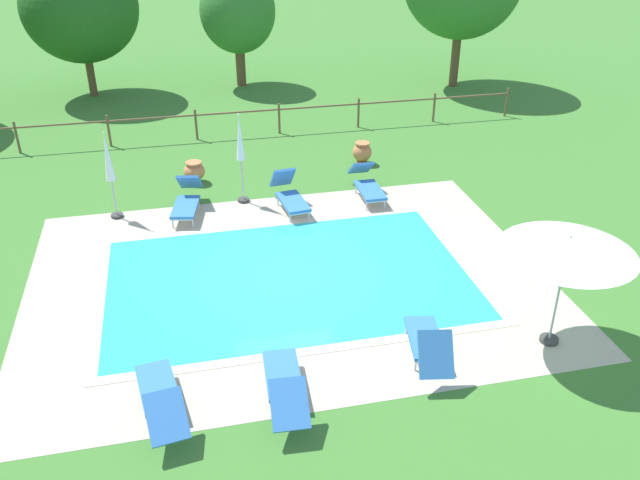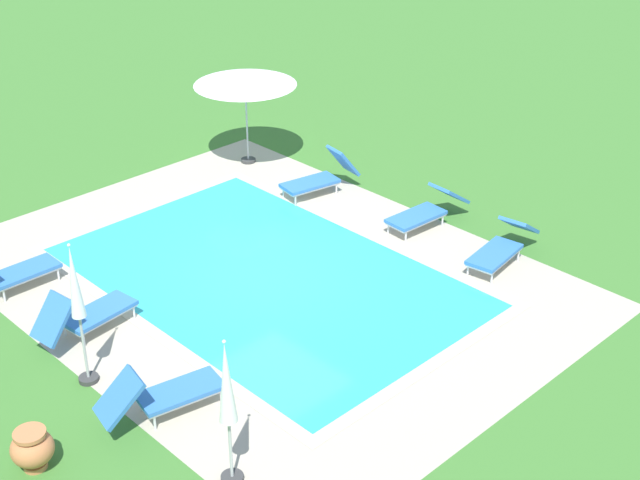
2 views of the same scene
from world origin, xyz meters
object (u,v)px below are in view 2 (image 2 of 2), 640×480
object	(u,v)px
sun_lounger_north_far	(163,394)
terracotta_urn_near_fence	(32,448)
sun_lounger_south_near_corner	(9,274)
sun_lounger_north_near_steps	(86,315)
patio_umbrella_open_foreground	(245,79)
sun_lounger_south_mid	(426,210)
patio_umbrella_closed_row_centre	(76,295)
sun_lounger_north_mid	(502,246)
sun_lounger_north_end	(320,177)
patio_umbrella_closed_row_west	(227,394)

from	to	relation	value
sun_lounger_north_far	terracotta_urn_near_fence	size ratio (longest dim) A/B	3.20
sun_lounger_south_near_corner	sun_lounger_north_near_steps	bearing A→B (deg)	-173.10
sun_lounger_south_near_corner	patio_umbrella_open_foreground	world-z (taller)	patio_umbrella_open_foreground
sun_lounger_south_mid	patio_umbrella_open_foreground	bearing A→B (deg)	5.24
patio_umbrella_open_foreground	patio_umbrella_closed_row_centre	xyz separation A→B (m)	(-4.95, 7.54, -0.51)
sun_lounger_south_mid	terracotta_urn_near_fence	bearing A→B (deg)	95.56
sun_lounger_south_mid	patio_umbrella_open_foreground	size ratio (longest dim) A/B	0.84
sun_lounger_north_mid	patio_umbrella_closed_row_centre	size ratio (longest dim) A/B	0.84
sun_lounger_north_end	patio_umbrella_open_foreground	distance (m)	3.04
sun_lounger_north_end	sun_lounger_south_near_corner	size ratio (longest dim) A/B	0.97
sun_lounger_north_far	sun_lounger_south_near_corner	xyz separation A→B (m)	(4.92, -0.05, -0.01)
sun_lounger_north_end	patio_umbrella_open_foreground	xyz separation A→B (m)	(2.50, 0.01, 1.72)
sun_lounger_north_far	patio_umbrella_closed_row_centre	world-z (taller)	patio_umbrella_closed_row_centre
sun_lounger_north_far	patio_umbrella_closed_row_centre	xyz separation A→B (m)	(1.53, 0.39, 1.23)
sun_lounger_north_end	patio_umbrella_open_foreground	bearing A→B (deg)	0.34
sun_lounger_south_mid	terracotta_urn_near_fence	world-z (taller)	sun_lounger_south_mid
sun_lounger_north_far	patio_umbrella_closed_row_centre	size ratio (longest dim) A/B	0.81
patio_umbrella_closed_row_west	patio_umbrella_open_foreground	bearing A→B (deg)	-41.43
sun_lounger_north_far	patio_umbrella_closed_row_west	size ratio (longest dim) A/B	0.86
sun_lounger_north_mid	patio_umbrella_closed_row_west	xyz separation A→B (m)	(-1.02, 7.65, 1.13)
sun_lounger_north_mid	patio_umbrella_closed_row_centre	xyz separation A→B (m)	(2.33, 7.87, 1.24)
sun_lounger_north_mid	patio_umbrella_open_foreground	size ratio (longest dim) A/B	0.86
sun_lounger_north_mid	sun_lounger_north_end	world-z (taller)	sun_lounger_north_end
sun_lounger_north_end	sun_lounger_north_near_steps	bearing A→B (deg)	100.61
sun_lounger_north_near_steps	sun_lounger_south_mid	world-z (taller)	sun_lounger_north_near_steps
patio_umbrella_open_foreground	patio_umbrella_closed_row_centre	world-z (taller)	patio_umbrella_closed_row_centre
patio_umbrella_closed_row_centre	sun_lounger_south_near_corner	bearing A→B (deg)	-7.36
sun_lounger_north_far	terracotta_urn_near_fence	distance (m)	2.02
patio_umbrella_closed_row_centre	terracotta_urn_near_fence	xyz separation A→B (m)	(-1.22, 1.61, -1.26)
sun_lounger_north_end	sun_lounger_south_near_corner	xyz separation A→B (m)	(0.94, 7.11, -0.02)
sun_lounger_north_near_steps	patio_umbrella_closed_row_centre	size ratio (longest dim) A/B	0.77
patio_umbrella_open_foreground	patio_umbrella_closed_row_west	world-z (taller)	patio_umbrella_closed_row_west
sun_lounger_north_mid	patio_umbrella_closed_row_west	world-z (taller)	patio_umbrella_closed_row_west
sun_lounger_south_near_corner	patio_umbrella_open_foreground	bearing A→B (deg)	-77.63
patio_umbrella_open_foreground	terracotta_urn_near_fence	size ratio (longest dim) A/B	3.87
sun_lounger_north_far	sun_lounger_south_near_corner	size ratio (longest dim) A/B	1.02
sun_lounger_north_mid	sun_lounger_north_end	distance (m)	4.79
sun_lounger_south_mid	patio_umbrella_closed_row_centre	distance (m)	8.12
patio_umbrella_open_foreground	sun_lounger_north_near_steps	bearing A→B (deg)	118.99
terracotta_urn_near_fence	patio_umbrella_closed_row_west	bearing A→B (deg)	-139.56
sun_lounger_north_far	terracotta_urn_near_fence	bearing A→B (deg)	81.12
sun_lounger_north_end	patio_umbrella_closed_row_centre	xyz separation A→B (m)	(-2.45, 7.55, 1.21)
sun_lounger_north_near_steps	terracotta_urn_near_fence	bearing A→B (deg)	135.86
sun_lounger_north_mid	patio_umbrella_open_foreground	xyz separation A→B (m)	(7.28, 0.33, 1.75)
sun_lounger_north_near_steps	patio_umbrella_closed_row_centre	bearing A→B (deg)	148.79
sun_lounger_north_near_steps	sun_lounger_south_near_corner	bearing A→B (deg)	6.90
patio_umbrella_closed_row_west	terracotta_urn_near_fence	bearing A→B (deg)	40.44
sun_lounger_north_far	patio_umbrella_closed_row_west	distance (m)	2.14
patio_umbrella_open_foreground	sun_lounger_south_near_corner	bearing A→B (deg)	102.37
sun_lounger_north_end	sun_lounger_south_near_corner	bearing A→B (deg)	82.44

